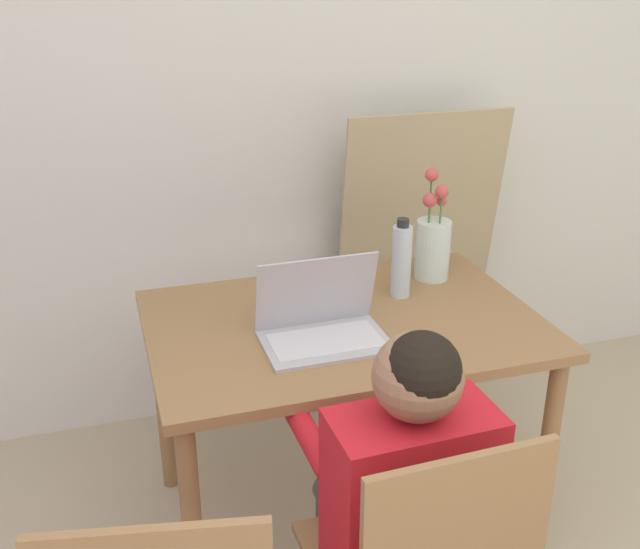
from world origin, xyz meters
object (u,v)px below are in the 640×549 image
object	(u,v)px
flower_vase	(433,243)
water_bottle	(401,260)
person_seated	(401,477)
laptop	(322,321)

from	to	relation	value
flower_vase	water_bottle	bearing A→B (deg)	-147.00
person_seated	water_bottle	distance (m)	0.80
person_seated	water_bottle	bearing A→B (deg)	-114.26
flower_vase	person_seated	bearing A→B (deg)	-118.68
person_seated	flower_vase	distance (m)	0.94
water_bottle	flower_vase	bearing A→B (deg)	33.00
laptop	person_seated	bearing A→B (deg)	-89.01
flower_vase	laptop	bearing A→B (deg)	-147.67
person_seated	laptop	xyz separation A→B (m)	(-0.01, 0.52, 0.12)
laptop	flower_vase	bearing A→B (deg)	31.88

